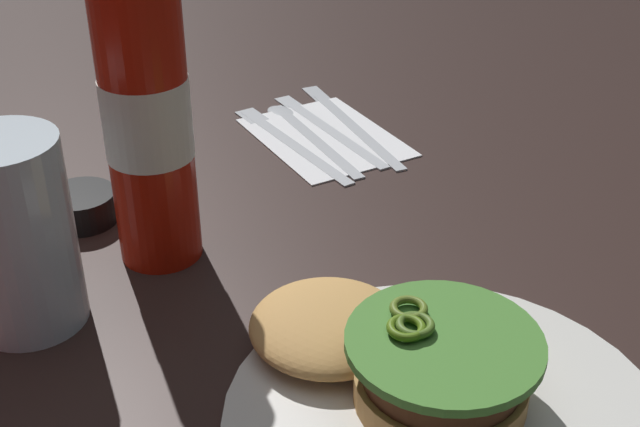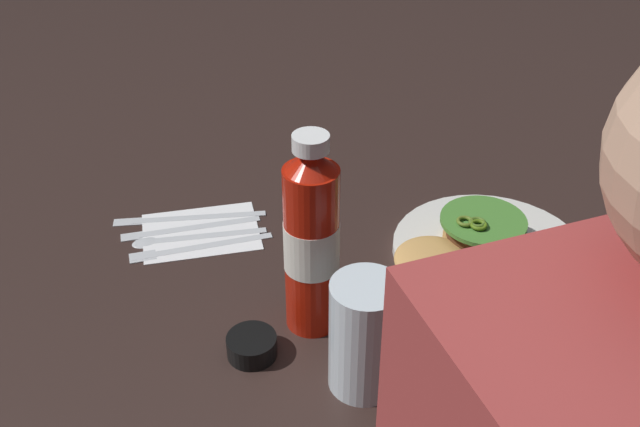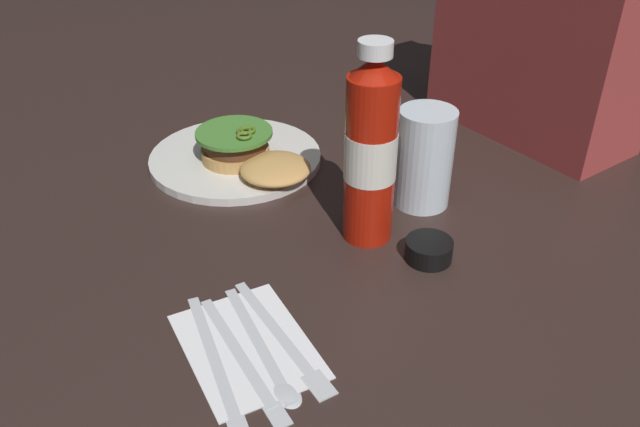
{
  "view_description": "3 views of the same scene",
  "coord_description": "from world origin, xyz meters",
  "px_view_note": "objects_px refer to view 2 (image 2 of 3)",
  "views": [
    {
      "loc": [
        -0.39,
        0.32,
        0.36
      ],
      "look_at": [
        0.03,
        -0.0,
        0.05
      ],
      "focal_mm": 47.12,
      "sensor_mm": 36.0,
      "label": 1
    },
    {
      "loc": [
        0.34,
        0.72,
        0.62
      ],
      "look_at": [
        0.07,
        -0.03,
        0.07
      ],
      "focal_mm": 41.43,
      "sensor_mm": 36.0,
      "label": 2
    },
    {
      "loc": [
        0.65,
        -0.37,
        0.49
      ],
      "look_at": [
        0.09,
        0.03,
        0.04
      ],
      "focal_mm": 36.77,
      "sensor_mm": 36.0,
      "label": 3
    }
  ],
  "objects_px": {
    "butter_knife": "(180,217)",
    "spoon_utensil": "(180,236)",
    "condiment_cup": "(252,346)",
    "napkin": "(201,231)",
    "burger_sandwich": "(464,243)",
    "steak_knife": "(182,227)",
    "fork_utensil": "(189,247)",
    "water_glass": "(365,336)",
    "dinner_plate": "(489,251)",
    "ketchup_bottle": "(312,242)"
  },
  "relations": [
    {
      "from": "condiment_cup",
      "to": "ketchup_bottle",
      "type": "bearing_deg",
      "value": -161.14
    },
    {
      "from": "water_glass",
      "to": "spoon_utensil",
      "type": "height_order",
      "value": "water_glass"
    },
    {
      "from": "ketchup_bottle",
      "to": "butter_knife",
      "type": "height_order",
      "value": "ketchup_bottle"
    },
    {
      "from": "steak_knife",
      "to": "condiment_cup",
      "type": "bearing_deg",
      "value": 95.43
    },
    {
      "from": "dinner_plate",
      "to": "napkin",
      "type": "xyz_separation_m",
      "value": [
        0.36,
        -0.19,
        -0.0
      ]
    },
    {
      "from": "burger_sandwich",
      "to": "fork_utensil",
      "type": "xyz_separation_m",
      "value": [
        0.34,
        -0.16,
        -0.03
      ]
    },
    {
      "from": "napkin",
      "to": "butter_knife",
      "type": "distance_m",
      "value": 0.05
    },
    {
      "from": "dinner_plate",
      "to": "spoon_utensil",
      "type": "distance_m",
      "value": 0.43
    },
    {
      "from": "dinner_plate",
      "to": "ketchup_bottle",
      "type": "relative_size",
      "value": 1.03
    },
    {
      "from": "dinner_plate",
      "to": "water_glass",
      "type": "distance_m",
      "value": 0.3
    },
    {
      "from": "napkin",
      "to": "spoon_utensil",
      "type": "bearing_deg",
      "value": 12.33
    },
    {
      "from": "napkin",
      "to": "steak_knife",
      "type": "relative_size",
      "value": 0.82
    },
    {
      "from": "burger_sandwich",
      "to": "fork_utensil",
      "type": "height_order",
      "value": "burger_sandwich"
    },
    {
      "from": "water_glass",
      "to": "spoon_utensil",
      "type": "bearing_deg",
      "value": -67.86
    },
    {
      "from": "burger_sandwich",
      "to": "water_glass",
      "type": "relative_size",
      "value": 1.39
    },
    {
      "from": "spoon_utensil",
      "to": "condiment_cup",
      "type": "bearing_deg",
      "value": 97.39
    },
    {
      "from": "condiment_cup",
      "to": "napkin",
      "type": "relative_size",
      "value": 0.36
    },
    {
      "from": "burger_sandwich",
      "to": "ketchup_bottle",
      "type": "distance_m",
      "value": 0.25
    },
    {
      "from": "condiment_cup",
      "to": "fork_utensil",
      "type": "height_order",
      "value": "condiment_cup"
    },
    {
      "from": "dinner_plate",
      "to": "condiment_cup",
      "type": "xyz_separation_m",
      "value": [
        0.36,
        0.07,
        0.01
      ]
    },
    {
      "from": "condiment_cup",
      "to": "spoon_utensil",
      "type": "distance_m",
      "value": 0.25
    },
    {
      "from": "burger_sandwich",
      "to": "water_glass",
      "type": "height_order",
      "value": "water_glass"
    },
    {
      "from": "water_glass",
      "to": "butter_knife",
      "type": "xyz_separation_m",
      "value": [
        0.13,
        -0.38,
        -0.06
      ]
    },
    {
      "from": "ketchup_bottle",
      "to": "condiment_cup",
      "type": "bearing_deg",
      "value": 18.86
    },
    {
      "from": "condiment_cup",
      "to": "fork_utensil",
      "type": "bearing_deg",
      "value": -83.25
    },
    {
      "from": "dinner_plate",
      "to": "ketchup_bottle",
      "type": "xyz_separation_m",
      "value": [
        0.27,
        0.04,
        0.11
      ]
    },
    {
      "from": "burger_sandwich",
      "to": "ketchup_bottle",
      "type": "relative_size",
      "value": 0.75
    },
    {
      "from": "condiment_cup",
      "to": "butter_knife",
      "type": "relative_size",
      "value": 0.27
    },
    {
      "from": "butter_knife",
      "to": "burger_sandwich",
      "type": "bearing_deg",
      "value": 145.38
    },
    {
      "from": "burger_sandwich",
      "to": "steak_knife",
      "type": "height_order",
      "value": "burger_sandwich"
    },
    {
      "from": "butter_knife",
      "to": "spoon_utensil",
      "type": "height_order",
      "value": "same"
    },
    {
      "from": "dinner_plate",
      "to": "butter_knife",
      "type": "bearing_deg",
      "value": -31.3
    },
    {
      "from": "spoon_utensil",
      "to": "burger_sandwich",
      "type": "bearing_deg",
      "value": 152.09
    },
    {
      "from": "ketchup_bottle",
      "to": "napkin",
      "type": "bearing_deg",
      "value": -69.35
    },
    {
      "from": "dinner_plate",
      "to": "ketchup_bottle",
      "type": "bearing_deg",
      "value": 8.51
    },
    {
      "from": "water_glass",
      "to": "spoon_utensil",
      "type": "relative_size",
      "value": 0.73
    },
    {
      "from": "butter_knife",
      "to": "steak_knife",
      "type": "xyz_separation_m",
      "value": [
        0.0,
        0.03,
        0.0
      ]
    },
    {
      "from": "burger_sandwich",
      "to": "steak_knife",
      "type": "relative_size",
      "value": 0.96
    },
    {
      "from": "condiment_cup",
      "to": "fork_utensil",
      "type": "distance_m",
      "value": 0.22
    },
    {
      "from": "burger_sandwich",
      "to": "steak_knife",
      "type": "distance_m",
      "value": 0.4
    },
    {
      "from": "condiment_cup",
      "to": "napkin",
      "type": "distance_m",
      "value": 0.26
    },
    {
      "from": "water_glass",
      "to": "fork_utensil",
      "type": "distance_m",
      "value": 0.34
    },
    {
      "from": "condiment_cup",
      "to": "butter_knife",
      "type": "xyz_separation_m",
      "value": [
        0.02,
        -0.3,
        -0.01
      ]
    },
    {
      "from": "napkin",
      "to": "dinner_plate",
      "type": "bearing_deg",
      "value": 152.29
    },
    {
      "from": "napkin",
      "to": "steak_knife",
      "type": "height_order",
      "value": "steak_knife"
    },
    {
      "from": "burger_sandwich",
      "to": "fork_utensil",
      "type": "bearing_deg",
      "value": -24.57
    },
    {
      "from": "burger_sandwich",
      "to": "butter_knife",
      "type": "height_order",
      "value": "burger_sandwich"
    },
    {
      "from": "condiment_cup",
      "to": "steak_knife",
      "type": "height_order",
      "value": "condiment_cup"
    },
    {
      "from": "dinner_plate",
      "to": "butter_knife",
      "type": "distance_m",
      "value": 0.44
    },
    {
      "from": "spoon_utensil",
      "to": "fork_utensil",
      "type": "relative_size",
      "value": 0.94
    }
  ]
}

